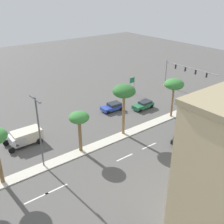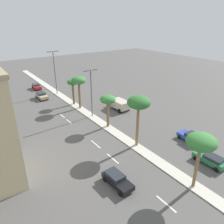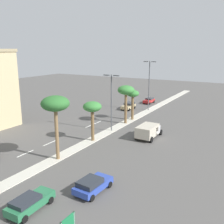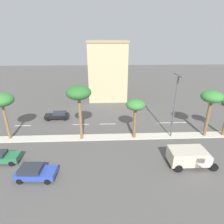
{
  "view_description": "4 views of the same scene",
  "coord_description": "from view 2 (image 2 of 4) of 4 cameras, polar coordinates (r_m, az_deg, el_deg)",
  "views": [
    {
      "loc": [
        -27.58,
        46.31,
        21.08
      ],
      "look_at": [
        1.48,
        23.83,
        3.79
      ],
      "focal_mm": 42.77,
      "sensor_mm": 36.0,
      "label": 1
    },
    {
      "loc": [
        -19.4,
        1.08,
        18.28
      ],
      "look_at": [
        2.5,
        32.2,
        1.69
      ],
      "focal_mm": 34.52,
      "sensor_mm": 36.0,
      "label": 2
    },
    {
      "loc": [
        21.43,
        -0.35,
        13.48
      ],
      "look_at": [
        1.03,
        34.79,
        3.67
      ],
      "focal_mm": 41.7,
      "sensor_mm": 36.0,
      "label": 3
    },
    {
      "loc": [
        24.72,
        25.86,
        14.1
      ],
      "look_at": [
        -2.74,
        27.13,
        3.06
      ],
      "focal_mm": 29.73,
      "sensor_mm": 36.0,
      "label": 4
    }
  ],
  "objects": [
    {
      "name": "lane_stripe_right",
      "position": [
        34.53,
        -4.36,
        -8.48
      ],
      "size": [
        0.2,
        2.8,
        0.01
      ],
      "primitive_type": "cube",
      "color": "silver",
      "rests_on": "ground"
    },
    {
      "name": "palm_tree_right",
      "position": [
        25.19,
        22.56,
        -7.57
      ],
      "size": [
        3.31,
        3.31,
        6.93
      ],
      "color": "olive",
      "rests_on": "median_curb"
    },
    {
      "name": "street_lamp_front",
      "position": [
        41.97,
        -5.52,
        5.96
      ],
      "size": [
        2.9,
        0.24,
        9.43
      ],
      "color": "#515459",
      "rests_on": "median_curb"
    },
    {
      "name": "ground_plane",
      "position": [
        42.06,
        -3.9,
        -2.26
      ],
      "size": [
        160.0,
        160.0,
        0.0
      ],
      "primitive_type": "plane",
      "color": "#565451"
    },
    {
      "name": "lane_stripe_outboard",
      "position": [
        31.25,
        0.18,
        -12.23
      ],
      "size": [
        0.2,
        2.8,
        0.01
      ],
      "primitive_type": "cube",
      "color": "silver",
      "rests_on": "ground"
    },
    {
      "name": "lane_stripe_left",
      "position": [
        42.64,
        -11.51,
        -2.33
      ],
      "size": [
        0.2,
        2.8,
        0.01
      ],
      "primitive_type": "cube",
      "color": "silver",
      "rests_on": "ground"
    },
    {
      "name": "sedan_tan_near",
      "position": [
        56.02,
        -18.15,
        4.17
      ],
      "size": [
        2.13,
        4.25,
        1.51
      ],
      "color": "tan",
      "rests_on": "ground"
    },
    {
      "name": "palm_tree_near",
      "position": [
        49.2,
        -10.39,
        7.38
      ],
      "size": [
        2.43,
        2.43,
        5.81
      ],
      "color": "brown",
      "rests_on": "median_curb"
    },
    {
      "name": "palm_tree_inboard",
      "position": [
        37.64,
        -1.13,
        3.01
      ],
      "size": [
        2.76,
        2.76,
        5.96
      ],
      "color": "brown",
      "rests_on": "median_curb"
    },
    {
      "name": "street_lamp_left",
      "position": [
        56.91,
        -14.95,
        10.76
      ],
      "size": [
        2.9,
        0.24,
        10.91
      ],
      "color": "#515459",
      "rests_on": "median_curb"
    },
    {
      "name": "palm_tree_front",
      "position": [
        46.31,
        -8.83,
        7.97
      ],
      "size": [
        3.06,
        3.06,
        7.04
      ],
      "color": "brown",
      "rests_on": "median_curb"
    },
    {
      "name": "sedan_blue_outboard",
      "position": [
        37.11,
        20.25,
        -6.22
      ],
      "size": [
        2.29,
        4.24,
        1.43
      ],
      "color": "#2D47AD",
      "rests_on": "ground"
    },
    {
      "name": "palm_tree_rear",
      "position": [
        31.22,
        7.09,
        2.2
      ],
      "size": [
        3.43,
        3.43,
        8.03
      ],
      "color": "olive",
      "rests_on": "median_curb"
    },
    {
      "name": "lane_stripe_mid",
      "position": [
        25.78,
        14.13,
        -22.5
      ],
      "size": [
        0.2,
        2.8,
        0.01
      ],
      "primitive_type": "cube",
      "color": "silver",
      "rests_on": "ground"
    },
    {
      "name": "sedan_red_far",
      "position": [
        64.51,
        -19.36,
        6.43
      ],
      "size": [
        1.94,
        3.93,
        1.35
      ],
      "color": "red",
      "rests_on": "ground"
    },
    {
      "name": "median_curb",
      "position": [
        49.85,
        -9.69,
        1.76
      ],
      "size": [
        1.8,
        86.46,
        0.12
      ],
      "primitive_type": "cube",
      "color": "beige",
      "rests_on": "ground"
    },
    {
      "name": "sedan_green_right",
      "position": [
        32.72,
        24.57,
        -11.27
      ],
      "size": [
        1.97,
        4.39,
        1.39
      ],
      "color": "#287047",
      "rests_on": "ground"
    },
    {
      "name": "lane_stripe_rear",
      "position": [
        44.69,
        -12.8,
        -1.21
      ],
      "size": [
        0.2,
        2.8,
        0.01
      ],
      "primitive_type": "cube",
      "color": "silver",
      "rests_on": "ground"
    },
    {
      "name": "box_truck",
      "position": [
        46.85,
        1.88,
        2.15
      ],
      "size": [
        2.71,
        5.28,
        2.1
      ],
      "color": "silver",
      "rests_on": "ground"
    },
    {
      "name": "sedan_black_rear",
      "position": [
        26.73,
        1.3,
        -17.43
      ],
      "size": [
        2.0,
        4.34,
        1.4
      ],
      "color": "black",
      "rests_on": "ground"
    }
  ]
}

